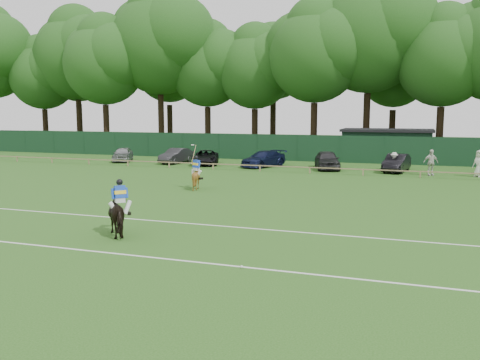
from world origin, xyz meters
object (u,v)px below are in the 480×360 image
at_px(sedan_silver, 123,154).
at_px(spectator_mid, 431,163).
at_px(sedan_grey, 176,156).
at_px(sedan_navy, 263,159).
at_px(estate_black, 397,163).
at_px(polo_ball, 242,267).
at_px(spectator_left, 394,162).
at_px(spectator_right, 479,164).
at_px(suv_black, 206,158).
at_px(horse_chestnut, 196,177).
at_px(utility_shed, 387,145).
at_px(hatch_grey, 327,160).
at_px(horse_dark, 121,215).

height_order(sedan_silver, spectator_mid, spectator_mid).
bearing_deg(sedan_silver, sedan_grey, -20.02).
height_order(sedan_navy, spectator_mid, spectator_mid).
relative_size(estate_black, polo_ball, 47.19).
distance_m(sedan_navy, spectator_mid, 13.46).
xyz_separation_m(sedan_silver, estate_black, (24.77, -0.06, 0.02)).
distance_m(spectator_left, spectator_right, 5.98).
distance_m(sedan_silver, sedan_navy, 13.88).
relative_size(estate_black, spectator_right, 2.17).
bearing_deg(sedan_navy, suv_black, -158.23).
distance_m(sedan_grey, polo_ball, 31.82).
height_order(horse_chestnut, polo_ball, horse_chestnut).
xyz_separation_m(sedan_silver, suv_black, (8.53, -0.10, -0.04)).
relative_size(sedan_silver, utility_shed, 0.47).
bearing_deg(polo_ball, spectator_left, 82.79).
bearing_deg(sedan_silver, hatch_grey, -22.95).
relative_size(sedan_grey, sedan_navy, 0.88).
bearing_deg(sedan_navy, sedan_grey, -160.59).
xyz_separation_m(horse_dark, polo_ball, (5.74, -2.40, -0.77)).
bearing_deg(sedan_grey, horse_chestnut, -53.63).
height_order(sedan_navy, hatch_grey, hatch_grey).
height_order(horse_chestnut, utility_shed, utility_shed).
height_order(spectator_left, polo_ball, spectator_left).
distance_m(horse_chestnut, sedan_navy, 13.27).
relative_size(estate_black, utility_shed, 0.51).
height_order(horse_chestnut, hatch_grey, hatch_grey).
distance_m(horse_chestnut, hatch_grey, 14.45).
relative_size(spectator_mid, utility_shed, 0.23).
height_order(suv_black, spectator_right, spectator_right).
relative_size(horse_dark, sedan_navy, 0.41).
bearing_deg(spectator_mid, sedan_grey, 150.09).
distance_m(hatch_grey, spectator_left, 5.31).
bearing_deg(horse_dark, utility_shed, -148.04).
bearing_deg(utility_shed, sedan_silver, -159.67).
xyz_separation_m(horse_chestnut, spectator_mid, (13.73, 11.65, 0.25)).
relative_size(estate_black, spectator_mid, 2.19).
relative_size(horse_dark, sedan_silver, 0.49).
bearing_deg(suv_black, sedan_silver, 160.55).
xyz_separation_m(sedan_navy, spectator_left, (10.72, -0.66, 0.11)).
distance_m(horse_dark, estate_black, 26.61).
bearing_deg(horse_chestnut, sedan_silver, -16.18).
relative_size(horse_dark, horse_chestnut, 1.33).
height_order(sedan_navy, estate_black, estate_black).
distance_m(horse_dark, spectator_mid, 26.09).
relative_size(horse_chestnut, estate_black, 0.34).
bearing_deg(sedan_silver, horse_chestnut, -67.24).
xyz_separation_m(hatch_grey, spectator_left, (5.28, -0.62, 0.03)).
bearing_deg(suv_black, spectator_right, -22.35).
bearing_deg(spectator_mid, polo_ball, -127.96).
xyz_separation_m(sedan_silver, sedan_navy, (13.88, -0.09, 0.00)).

